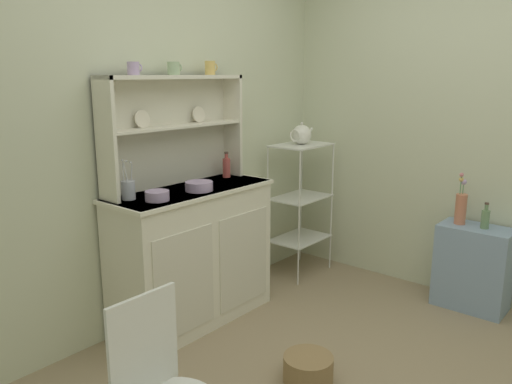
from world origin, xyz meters
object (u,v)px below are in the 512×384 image
object	(u,v)px
bowl_mixing_large	(157,196)
jam_bottle	(226,167)
side_shelf_blue	(473,267)
cup_lilac_0	(134,68)
oil_bottle	(485,218)
hutch_cabinet	(193,254)
utensil_jar	(128,189)
bakers_rack	(300,193)
hutch_shelf_unit	(172,122)
floor_basket	(308,369)
porcelain_teapot	(302,135)
flower_vase	(461,206)

from	to	relation	value
bowl_mixing_large	jam_bottle	bearing A→B (deg)	11.92
jam_bottle	side_shelf_blue	bearing A→B (deg)	-55.95
side_shelf_blue	cup_lilac_0	size ratio (longest dim) A/B	7.07
oil_bottle	cup_lilac_0	bearing A→B (deg)	138.11
hutch_cabinet	oil_bottle	xyz separation A→B (m)	(1.40, -1.41, 0.20)
cup_lilac_0	utensil_jar	world-z (taller)	cup_lilac_0
hutch_cabinet	side_shelf_blue	bearing A→B (deg)	-44.18
bowl_mixing_large	oil_bottle	size ratio (longest dim) A/B	0.77
utensil_jar	cup_lilac_0	bearing A→B (deg)	20.89
bakers_rack	jam_bottle	bearing A→B (deg)	170.44
hutch_shelf_unit	side_shelf_blue	distance (m)	2.31
floor_basket	bowl_mixing_large	size ratio (longest dim) A/B	1.93
hutch_cabinet	bowl_mixing_large	size ratio (longest dim) A/B	8.12
bakers_rack	side_shelf_blue	distance (m)	1.40
bakers_rack	bowl_mixing_large	bearing A→B (deg)	-178.67
bakers_rack	bowl_mixing_large	world-z (taller)	bakers_rack
bakers_rack	oil_bottle	xyz separation A→B (m)	(0.24, -1.37, -0.01)
bakers_rack	cup_lilac_0	xyz separation A→B (m)	(-1.47, 0.16, 0.98)
hutch_cabinet	floor_basket	size ratio (longest dim) A/B	4.20
hutch_cabinet	bakers_rack	bearing A→B (deg)	-1.89
oil_bottle	jam_bottle	bearing A→B (deg)	123.19
oil_bottle	floor_basket	bearing A→B (deg)	164.31
porcelain_teapot	flower_vase	bearing A→B (deg)	-78.72
utensil_jar	flower_vase	world-z (taller)	utensil_jar
bakers_rack	oil_bottle	world-z (taller)	bakers_rack
cup_lilac_0	bowl_mixing_large	distance (m)	0.75
floor_basket	bowl_mixing_large	distance (m)	1.28
cup_lilac_0	bakers_rack	bearing A→B (deg)	-6.24
hutch_shelf_unit	bowl_mixing_large	world-z (taller)	hutch_shelf_unit
side_shelf_blue	porcelain_teapot	world-z (taller)	porcelain_teapot
cup_lilac_0	oil_bottle	world-z (taller)	cup_lilac_0
bowl_mixing_large	flower_vase	xyz separation A→B (m)	(1.73, -1.17, -0.22)
hutch_shelf_unit	oil_bottle	distance (m)	2.21
hutch_shelf_unit	side_shelf_blue	size ratio (longest dim) A/B	1.79
side_shelf_blue	cup_lilac_0	xyz separation A→B (m)	(-1.71, 1.48, 1.36)
jam_bottle	utensil_jar	xyz separation A→B (m)	(-0.85, -0.01, -0.01)
jam_bottle	oil_bottle	size ratio (longest dim) A/B	1.00
hutch_cabinet	hutch_shelf_unit	distance (m)	0.87
hutch_cabinet	hutch_shelf_unit	xyz separation A→B (m)	(0.00, 0.16, 0.86)
hutch_shelf_unit	floor_basket	size ratio (longest dim) A/B	3.93
flower_vase	utensil_jar	bearing A→B (deg)	144.15
bowl_mixing_large	side_shelf_blue	bearing A→B (deg)	-36.59
floor_basket	porcelain_teapot	distance (m)	1.91
hutch_cabinet	utensil_jar	distance (m)	0.66
hutch_shelf_unit	floor_basket	distance (m)	1.70
hutch_cabinet	porcelain_teapot	distance (m)	1.35
oil_bottle	hutch_cabinet	bearing A→B (deg)	134.83
bakers_rack	cup_lilac_0	bearing A→B (deg)	173.76
hutch_cabinet	utensil_jar	bearing A→B (deg)	169.56
cup_lilac_0	hutch_cabinet	bearing A→B (deg)	-21.77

